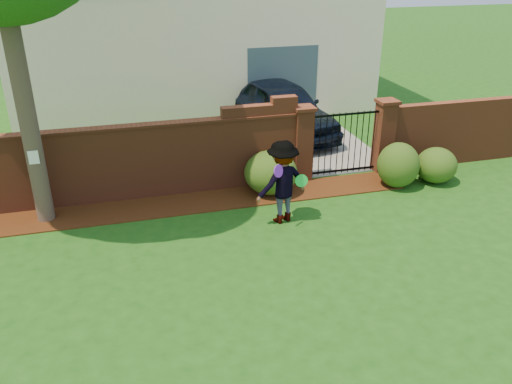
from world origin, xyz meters
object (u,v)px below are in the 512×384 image
object	(u,v)px
car	(287,110)
frisbee_green	(301,181)
frisbee_purple	(278,171)
man	(283,183)

from	to	relation	value
car	frisbee_green	distance (m)	5.65
frisbee_purple	man	bearing A→B (deg)	57.49
man	car	bearing A→B (deg)	-125.47
frisbee_green	frisbee_purple	bearing A→B (deg)	-163.83
man	frisbee_purple	world-z (taller)	man
frisbee_green	man	bearing A→B (deg)	151.98
car	frisbee_green	xyz separation A→B (m)	(-1.51, -5.44, 0.17)
car	frisbee_purple	bearing A→B (deg)	-119.49
frisbee_purple	frisbee_green	distance (m)	0.66
car	frisbee_green	bearing A→B (deg)	-114.82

